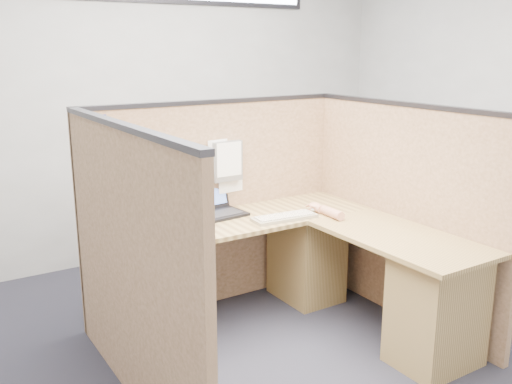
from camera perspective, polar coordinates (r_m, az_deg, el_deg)
floor at (r=3.74m, az=3.86°, el=-16.03°), size 5.00×5.00×0.00m
wall_back at (r=5.24m, az=-10.73°, el=8.67°), size 5.00×0.00×5.00m
cubicle_partitions at (r=3.75m, az=0.21°, el=-3.06°), size 2.06×1.83×1.53m
l_desk at (r=3.87m, az=3.66°, el=-8.46°), size 1.95×1.75×0.73m
laptop at (r=4.08m, az=-4.16°, el=-1.30°), size 0.37×0.37×0.26m
keyboard at (r=3.95m, az=2.87°, el=-2.54°), size 0.47×0.19×0.03m
mouse at (r=4.16m, az=5.87°, el=-1.67°), size 0.10×0.06×0.04m
hand_forearm at (r=4.07m, az=7.04°, el=-1.86°), size 0.10×0.34×0.07m
blue_poster at (r=3.75m, az=-15.85°, el=5.44°), size 0.19×0.02×0.26m
american_flag at (r=3.78m, az=-14.23°, el=4.67°), size 0.21×0.01×0.37m
file_holder at (r=4.14m, az=-2.85°, el=3.11°), size 0.23×0.05×0.29m
paper_left at (r=4.14m, az=-3.55°, el=3.37°), size 0.22×0.03×0.28m
paper_right at (r=4.21m, az=-2.40°, el=2.03°), size 0.24×0.02×0.30m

